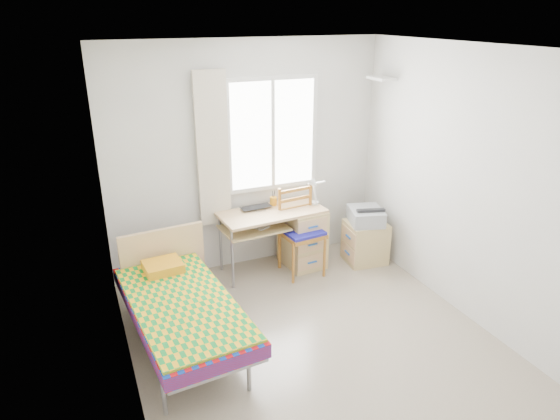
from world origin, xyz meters
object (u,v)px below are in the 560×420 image
at_px(cabinet, 365,242).
at_px(printer, 366,215).
at_px(bed, 181,304).
at_px(desk, 297,234).
at_px(chair, 301,226).

relative_size(cabinet, printer, 0.99).
distance_m(bed, cabinet, 2.49).
bearing_deg(cabinet, desk, 169.77).
distance_m(desk, printer, 0.85).
distance_m(chair, printer, 0.81).
bearing_deg(printer, desk, 179.96).
distance_m(bed, printer, 2.49).
bearing_deg(chair, printer, -12.28).
height_order(desk, printer, desk).
distance_m(chair, cabinet, 0.88).
bearing_deg(cabinet, chair, 179.26).
xyz_separation_m(desk, cabinet, (0.80, -0.23, -0.15)).
bearing_deg(chair, bed, -159.23).
distance_m(bed, desk, 1.84).
bearing_deg(desk, cabinet, -20.64).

